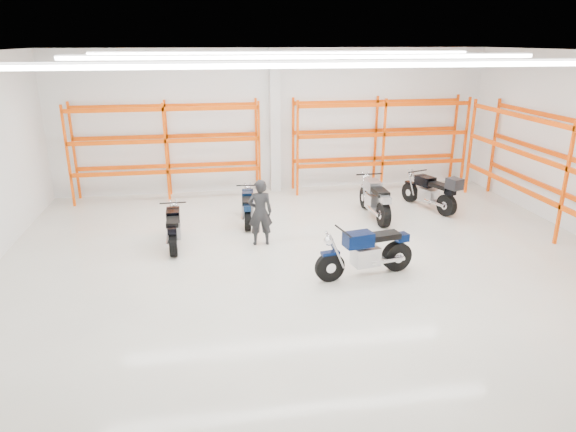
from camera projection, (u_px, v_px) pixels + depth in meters
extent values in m
plane|color=beige|center=(312.00, 260.00, 11.63)|extent=(14.00, 14.00, 0.00)
cube|color=white|center=(274.00, 121.00, 16.49)|extent=(14.00, 0.02, 4.50)
cube|color=white|center=(435.00, 294.00, 5.30)|extent=(14.00, 0.02, 4.50)
cube|color=white|center=(315.00, 52.00, 10.16)|extent=(14.00, 12.00, 0.02)
cube|color=white|center=(359.00, 64.00, 7.40)|extent=(10.00, 0.22, 0.10)
cube|color=white|center=(310.00, 56.00, 10.66)|extent=(10.00, 0.22, 0.10)
cube|color=white|center=(287.00, 53.00, 13.46)|extent=(10.00, 0.22, 0.10)
cylinder|color=black|center=(330.00, 267.00, 10.52)|extent=(0.64, 0.24, 0.63)
cylinder|color=black|center=(397.00, 256.00, 11.02)|extent=(0.67, 0.30, 0.65)
cylinder|color=silver|center=(330.00, 267.00, 10.52)|extent=(0.23, 0.18, 0.21)
cylinder|color=silver|center=(397.00, 256.00, 11.02)|extent=(0.26, 0.25, 0.23)
cube|color=#041239|center=(330.00, 253.00, 10.42)|extent=(0.40, 0.22, 0.06)
cube|color=#B7B7BC|center=(366.00, 256.00, 10.74)|extent=(0.60, 0.47, 0.40)
cube|color=#A5A5AA|center=(382.00, 258.00, 10.90)|extent=(0.74, 0.26, 0.08)
cube|color=#041239|center=(358.00, 239.00, 10.55)|extent=(0.64, 0.46, 0.29)
cube|color=black|center=(383.00, 236.00, 10.74)|extent=(0.74, 0.44, 0.13)
cube|color=#041239|center=(401.00, 237.00, 10.91)|extent=(0.31, 0.28, 0.17)
cylinder|color=black|center=(343.00, 231.00, 10.36)|extent=(0.17, 0.73, 0.04)
sphere|color=silver|center=(329.00, 241.00, 10.31)|extent=(0.20, 0.20, 0.20)
cylinder|color=silver|center=(388.00, 261.00, 10.77)|extent=(0.79, 0.24, 0.09)
cylinder|color=black|center=(175.00, 225.00, 13.04)|extent=(0.12, 0.55, 0.55)
cylinder|color=black|center=(173.00, 244.00, 11.76)|extent=(0.17, 0.57, 0.57)
cylinder|color=silver|center=(175.00, 225.00, 13.04)|extent=(0.13, 0.18, 0.18)
cylinder|color=silver|center=(173.00, 244.00, 11.76)|extent=(0.19, 0.20, 0.20)
cube|color=black|center=(174.00, 215.00, 12.95)|extent=(0.14, 0.33, 0.05)
cube|color=#B7B7BC|center=(174.00, 230.00, 12.34)|extent=(0.34, 0.48, 0.35)
cube|color=#A5A5AA|center=(174.00, 239.00, 12.04)|extent=(0.12, 0.64, 0.07)
cube|color=black|center=(173.00, 215.00, 12.38)|extent=(0.32, 0.52, 0.26)
cube|color=black|center=(172.00, 222.00, 11.90)|extent=(0.28, 0.61, 0.11)
cube|color=black|center=(172.00, 230.00, 11.57)|extent=(0.20, 0.24, 0.15)
cylinder|color=black|center=(173.00, 203.00, 12.60)|extent=(0.64, 0.04, 0.03)
sphere|color=silver|center=(174.00, 205.00, 12.90)|extent=(0.17, 0.17, 0.17)
cylinder|color=silver|center=(167.00, 240.00, 11.99)|extent=(0.09, 0.69, 0.08)
cylinder|color=black|center=(248.00, 205.00, 14.61)|extent=(0.16, 0.54, 0.54)
cylinder|color=black|center=(248.00, 220.00, 13.35)|extent=(0.21, 0.57, 0.55)
cylinder|color=silver|center=(248.00, 205.00, 14.61)|extent=(0.14, 0.19, 0.18)
cylinder|color=silver|center=(248.00, 220.00, 13.35)|extent=(0.20, 0.21, 0.20)
cube|color=#0C1F40|center=(248.00, 196.00, 14.53)|extent=(0.17, 0.33, 0.05)
cube|color=#B7B7BC|center=(248.00, 209.00, 13.92)|extent=(0.37, 0.49, 0.34)
cube|color=#A5A5AA|center=(248.00, 216.00, 13.63)|extent=(0.17, 0.63, 0.07)
cube|color=#0C1F40|center=(248.00, 195.00, 13.96)|extent=(0.35, 0.53, 0.25)
cube|color=black|center=(247.00, 201.00, 13.49)|extent=(0.33, 0.61, 0.11)
cube|color=#0C1F40|center=(247.00, 208.00, 13.16)|extent=(0.22, 0.25, 0.14)
cylinder|color=black|center=(248.00, 185.00, 14.19)|extent=(0.63, 0.09, 0.03)
sphere|color=silver|center=(248.00, 188.00, 14.48)|extent=(0.17, 0.17, 0.17)
cylinder|color=silver|center=(242.00, 217.00, 13.59)|extent=(0.15, 0.67, 0.08)
cylinder|color=black|center=(365.00, 197.00, 15.11)|extent=(0.13, 0.65, 0.65)
cylinder|color=black|center=(384.00, 215.00, 13.59)|extent=(0.20, 0.67, 0.67)
cylinder|color=silver|center=(365.00, 197.00, 15.11)|extent=(0.15, 0.22, 0.22)
cylinder|color=silver|center=(384.00, 215.00, 13.59)|extent=(0.22, 0.24, 0.24)
cube|color=#9B9BA1|center=(365.00, 187.00, 15.01)|extent=(0.16, 0.39, 0.06)
cube|color=#B7B7BC|center=(374.00, 202.00, 14.28)|extent=(0.39, 0.56, 0.41)
cube|color=#A5A5AA|center=(379.00, 210.00, 13.93)|extent=(0.13, 0.76, 0.09)
cube|color=#9B9BA1|center=(373.00, 186.00, 14.33)|extent=(0.37, 0.61, 0.30)
cube|color=black|center=(380.00, 192.00, 13.76)|extent=(0.33, 0.72, 0.13)
cube|color=#9B9BA1|center=(386.00, 200.00, 13.37)|extent=(0.24, 0.28, 0.17)
cylinder|color=black|center=(369.00, 174.00, 14.59)|extent=(0.76, 0.04, 0.04)
sphere|color=silver|center=(365.00, 177.00, 14.95)|extent=(0.21, 0.21, 0.21)
cylinder|color=silver|center=(373.00, 211.00, 13.87)|extent=(0.10, 0.81, 0.10)
cylinder|color=black|center=(410.00, 192.00, 15.70)|extent=(0.32, 0.61, 0.60)
cylinder|color=black|center=(447.00, 205.00, 14.45)|extent=(0.38, 0.65, 0.62)
cylinder|color=silver|center=(410.00, 192.00, 15.70)|extent=(0.20, 0.24, 0.20)
cylinder|color=silver|center=(447.00, 205.00, 14.45)|extent=(0.26, 0.28, 0.22)
cube|color=black|center=(411.00, 183.00, 15.60)|extent=(0.27, 0.39, 0.06)
cube|color=#B7B7BC|center=(428.00, 195.00, 15.01)|extent=(0.52, 0.62, 0.38)
cube|color=#A5A5AA|center=(438.00, 202.00, 14.73)|extent=(0.35, 0.70, 0.08)
cube|color=black|center=(425.00, 181.00, 15.04)|extent=(0.51, 0.65, 0.28)
cube|color=black|center=(439.00, 185.00, 14.57)|extent=(0.51, 0.73, 0.12)
cube|color=black|center=(450.00, 192.00, 14.25)|extent=(0.30, 0.32, 0.16)
cylinder|color=black|center=(418.00, 171.00, 15.25)|extent=(0.68, 0.27, 0.04)
sphere|color=silver|center=(410.00, 174.00, 15.55)|extent=(0.19, 0.19, 0.19)
cylinder|color=silver|center=(435.00, 203.00, 14.62)|extent=(0.34, 0.74, 0.09)
cube|color=black|center=(454.00, 184.00, 14.06)|extent=(0.45, 0.48, 0.30)
imported|color=black|center=(260.00, 212.00, 12.28)|extent=(0.60, 0.39, 1.63)
cube|color=white|center=(275.00, 122.00, 16.32)|extent=(0.32, 0.32, 4.50)
cube|color=#FD4205|center=(74.00, 151.00, 15.66)|extent=(0.07, 0.07, 3.00)
cube|color=#FD4205|center=(68.00, 157.00, 14.92)|extent=(0.07, 0.07, 3.00)
cube|color=#FD4205|center=(168.00, 148.00, 16.10)|extent=(0.07, 0.07, 3.00)
cube|color=#FD4205|center=(166.00, 154.00, 15.35)|extent=(0.07, 0.07, 3.00)
cube|color=#FD4205|center=(256.00, 145.00, 16.53)|extent=(0.07, 0.07, 3.00)
cube|color=#FD4205|center=(259.00, 150.00, 15.78)|extent=(0.07, 0.07, 3.00)
cube|color=#FD4205|center=(169.00, 166.00, 16.28)|extent=(5.60, 0.07, 0.12)
cube|color=#FD4205|center=(168.00, 172.00, 15.53)|extent=(5.60, 0.07, 0.12)
cube|color=#FD4205|center=(167.00, 136.00, 15.97)|extent=(5.60, 0.07, 0.12)
cube|color=#FD4205|center=(165.00, 141.00, 15.23)|extent=(5.60, 0.07, 0.12)
cube|color=#FD4205|center=(164.00, 106.00, 15.67)|extent=(5.60, 0.07, 0.12)
cube|color=#FD4205|center=(163.00, 109.00, 14.92)|extent=(5.60, 0.07, 0.12)
cube|color=#FD4205|center=(293.00, 144.00, 16.72)|extent=(0.07, 0.07, 3.00)
cube|color=#FD4205|center=(297.00, 149.00, 15.97)|extent=(0.07, 0.07, 3.00)
cube|color=#FD4205|center=(375.00, 142.00, 17.15)|extent=(0.07, 0.07, 3.00)
cube|color=#FD4205|center=(383.00, 146.00, 16.40)|extent=(0.07, 0.07, 3.00)
cube|color=#FD4205|center=(454.00, 139.00, 17.58)|extent=(0.07, 0.07, 3.00)
cube|color=#FD4205|center=(465.00, 143.00, 16.84)|extent=(0.07, 0.07, 3.00)
cube|color=#FD4205|center=(374.00, 158.00, 17.33)|extent=(5.60, 0.07, 0.12)
cube|color=#FD4205|center=(382.00, 163.00, 16.59)|extent=(5.60, 0.07, 0.12)
cube|color=#FD4205|center=(376.00, 130.00, 17.03)|extent=(5.60, 0.07, 0.12)
cube|color=#FD4205|center=(384.00, 135.00, 16.28)|extent=(5.60, 0.07, 0.12)
cube|color=#FD4205|center=(378.00, 102.00, 16.72)|extent=(5.60, 0.07, 0.12)
cube|color=#FD4205|center=(386.00, 105.00, 15.97)|extent=(5.60, 0.07, 0.12)
cube|color=#FD4205|center=(565.00, 184.00, 12.08)|extent=(0.07, 0.07, 3.00)
cube|color=#FD4205|center=(494.00, 146.00, 16.40)|extent=(0.07, 0.07, 3.00)
cube|color=#FD4205|center=(470.00, 147.00, 16.28)|extent=(0.07, 0.07, 3.00)
cube|color=#FD4205|center=(561.00, 207.00, 12.26)|extent=(0.07, 9.00, 0.12)
cube|color=#FD4205|center=(568.00, 169.00, 11.96)|extent=(0.07, 9.00, 0.12)
cube|color=#FD4205|center=(575.00, 129.00, 11.65)|extent=(0.07, 9.00, 0.12)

